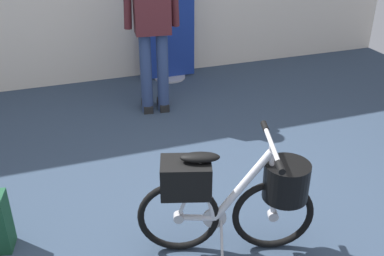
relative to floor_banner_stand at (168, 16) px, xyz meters
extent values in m
plane|color=#2D3D51|center=(-0.53, -2.47, -0.72)|extent=(6.98, 6.98, 0.00)
cylinder|color=#B7B7BC|center=(0.00, 0.00, -0.71)|extent=(0.36, 0.36, 0.02)
cube|color=navy|center=(0.00, 0.00, 0.10)|extent=(0.60, 0.02, 1.60)
torus|color=black|center=(-0.24, -2.92, -0.48)|extent=(0.47, 0.18, 0.48)
cylinder|color=#B7B7BC|center=(-0.24, -2.92, -0.48)|extent=(0.07, 0.07, 0.06)
torus|color=black|center=(-0.77, -2.76, -0.48)|extent=(0.47, 0.18, 0.48)
cylinder|color=#B7B7BC|center=(-0.77, -2.76, -0.48)|extent=(0.07, 0.07, 0.06)
cylinder|color=silver|center=(-0.67, -2.79, -0.49)|extent=(0.21, 0.10, 0.05)
cylinder|color=silver|center=(-0.43, -2.86, -0.27)|extent=(0.33, 0.14, 0.47)
cylinder|color=silver|center=(-0.61, -2.81, -0.30)|extent=(0.13, 0.07, 0.40)
cylinder|color=silver|center=(-0.67, -2.79, -0.49)|extent=(0.21, 0.09, 0.04)
cylinder|color=silver|center=(-0.26, -2.91, -0.27)|extent=(0.08, 0.05, 0.44)
cylinder|color=silver|center=(-0.71, -2.77, -0.29)|extent=(0.14, 0.06, 0.39)
ellipsoid|color=black|center=(-0.65, -2.79, -0.08)|extent=(0.24, 0.15, 0.05)
cylinder|color=#B7B7BC|center=(-0.28, -2.91, -0.03)|extent=(0.03, 0.03, 0.04)
cylinder|color=#B7B7BC|center=(-0.28, -2.91, -0.01)|extent=(0.16, 0.43, 0.03)
cylinder|color=black|center=(-0.35, -3.12, -0.01)|extent=(0.06, 0.10, 0.04)
cylinder|color=black|center=(-0.22, -2.70, -0.01)|extent=(0.06, 0.10, 0.04)
cylinder|color=#B7B7BC|center=(-0.57, -2.82, -0.49)|extent=(0.14, 0.06, 0.14)
cylinder|color=#B7B7BC|center=(-0.56, -2.92, -0.61)|extent=(0.07, 0.19, 0.23)
cylinder|color=black|center=(-0.19, -2.94, -0.24)|extent=(0.33, 0.33, 0.22)
cube|color=black|center=(-0.73, -2.77, -0.21)|extent=(0.33, 0.27, 0.20)
cylinder|color=navy|center=(-0.31, -0.82, -0.33)|extent=(0.11, 0.11, 0.78)
cube|color=black|center=(-0.30, -0.77, -0.69)|extent=(0.12, 0.25, 0.07)
cylinder|color=navy|center=(-0.46, -0.80, -0.33)|extent=(0.11, 0.11, 0.78)
cube|color=black|center=(-0.46, -0.75, -0.69)|extent=(0.12, 0.25, 0.07)
cube|color=#4C1E23|center=(-0.39, -0.81, 0.36)|extent=(0.34, 0.24, 0.60)
cylinder|color=#4C1E23|center=(-0.59, -0.77, 0.36)|extent=(0.11, 0.13, 0.51)
camera|label=1|loc=(-1.39, -4.76, 1.20)|focal=42.32mm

